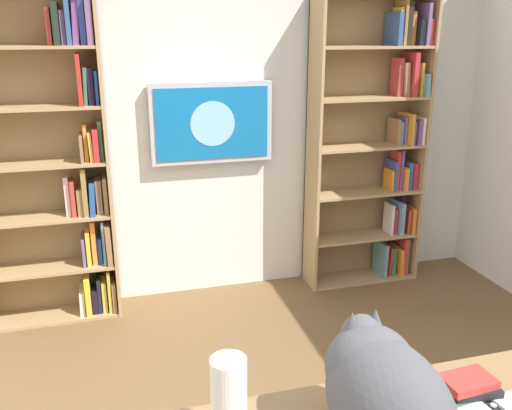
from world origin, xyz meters
The scene contains 7 objects.
wall_back centered at (0.00, -2.23, 1.35)m, with size 4.52×0.06×2.70m, color silver.
bookshelf_left centered at (-1.29, -2.06, 1.10)m, with size 0.90×0.28×2.21m.
bookshelf_right centered at (1.07, -2.06, 1.09)m, with size 0.90×0.28×2.23m.
wall_mounted_tv centered at (0.00, -2.15, 1.32)m, with size 0.88×0.07×0.58m.
cat centered at (0.03, 0.50, 0.95)m, with size 0.32×0.66×0.38m.
paper_towel_roll centered at (0.45, 0.34, 0.90)m, with size 0.11×0.11×0.28m, color white.
desk_book_stack centered at (-0.38, 0.36, 0.80)m, with size 0.21×0.14×0.07m.
Camera 1 is at (0.74, 1.69, 1.96)m, focal length 38.36 mm.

